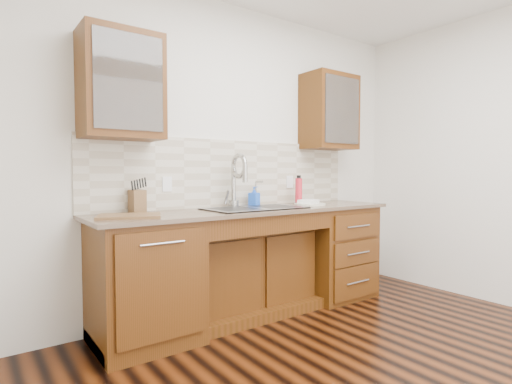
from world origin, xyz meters
TOP-DOWN VIEW (x-y plane):
  - wall_back at (0.00, 1.80)m, footprint 4.00×0.10m
  - base_cabinet_left at (-0.95, 1.44)m, footprint 0.70×0.62m
  - base_cabinet_center at (0.00, 1.53)m, footprint 1.20×0.44m
  - base_cabinet_right at (0.95, 1.44)m, footprint 0.70×0.62m
  - countertop at (0.00, 1.43)m, footprint 2.70×0.65m
  - backsplash at (0.00, 1.74)m, footprint 2.70×0.02m
  - sink at (0.00, 1.41)m, footprint 0.84×0.46m
  - faucet at (-0.07, 1.64)m, footprint 0.04×0.04m
  - filter_tap at (0.18, 1.65)m, footprint 0.02×0.02m
  - upper_cabinet_left at (-1.05, 1.58)m, footprint 0.55×0.34m
  - upper_cabinet_right at (1.05, 1.58)m, footprint 0.55×0.34m
  - outlet_left at (-0.65, 1.73)m, footprint 0.08×0.01m
  - outlet_right at (0.65, 1.73)m, footprint 0.08×0.01m
  - soap_bottle at (0.14, 1.62)m, footprint 0.11×0.11m
  - water_bottle at (0.63, 1.57)m, footprint 0.08×0.08m
  - plate at (0.63, 1.42)m, footprint 0.35×0.35m
  - dish_towel at (0.66, 1.46)m, footprint 0.24×0.22m
  - knife_block at (-0.92, 1.65)m, footprint 0.10×0.16m
  - cutting_board at (-1.07, 1.38)m, footprint 0.49×0.42m
  - cup_left_a at (-1.18, 1.58)m, footprint 0.15×0.15m
  - cup_left_b at (-0.93, 1.58)m, footprint 0.11×0.11m
  - cup_right_a at (1.00, 1.58)m, footprint 0.13×0.13m
  - cup_right_b at (1.17, 1.58)m, footprint 0.14×0.14m

SIDE VIEW (x-z plane):
  - base_cabinet_center at x=0.00m, z-range 0.00..0.70m
  - base_cabinet_left at x=-0.95m, z-range 0.00..0.88m
  - base_cabinet_right at x=0.95m, z-range 0.00..0.88m
  - sink at x=0.00m, z-range 0.73..0.92m
  - countertop at x=0.00m, z-range 0.88..0.91m
  - plate at x=0.63m, z-range 0.91..0.93m
  - cutting_board at x=-1.07m, z-range 0.91..0.93m
  - dish_towel at x=0.66m, z-range 0.93..0.96m
  - knife_block at x=-0.92m, z-range 0.91..1.08m
  - soap_bottle at x=0.14m, z-range 0.91..1.09m
  - filter_tap at x=0.18m, z-range 0.91..1.15m
  - water_bottle at x=0.63m, z-range 0.91..1.16m
  - faucet at x=-0.07m, z-range 0.91..1.31m
  - outlet_left at x=-0.65m, z-range 1.06..1.18m
  - outlet_right at x=0.65m, z-range 1.06..1.18m
  - backsplash at x=0.00m, z-range 0.91..1.50m
  - wall_back at x=0.00m, z-range 0.00..2.70m
  - cup_left_b at x=-0.93m, z-range 1.72..1.81m
  - cup_left_a at x=-1.18m, z-range 1.72..1.82m
  - cup_right_a at x=1.00m, z-range 1.72..1.82m
  - cup_right_b at x=1.17m, z-range 1.72..1.83m
  - upper_cabinet_left at x=-1.05m, z-range 1.45..2.20m
  - upper_cabinet_right at x=1.05m, z-range 1.45..2.20m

